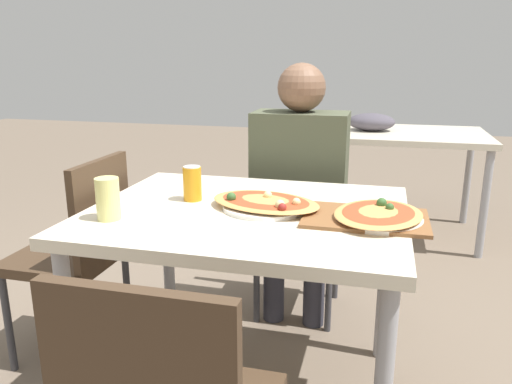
% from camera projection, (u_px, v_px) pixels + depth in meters
% --- Properties ---
extents(dining_table, '(1.07, 0.86, 0.73)m').
position_uv_depth(dining_table, '(247.00, 230.00, 1.72)').
color(dining_table, beige).
rests_on(dining_table, ground_plane).
extents(chair_far_seated, '(0.40, 0.40, 0.86)m').
position_uv_depth(chair_far_seated, '(302.00, 212.00, 2.46)').
color(chair_far_seated, '#3F2D1E').
rests_on(chair_far_seated, ground_plane).
extents(chair_side_left, '(0.40, 0.40, 0.86)m').
position_uv_depth(chair_side_left, '(79.00, 247.00, 2.01)').
color(chair_side_left, '#3F2D1E').
rests_on(chair_side_left, ground_plane).
extents(person_seated, '(0.43, 0.26, 1.21)m').
position_uv_depth(person_seated, '(299.00, 173.00, 2.30)').
color(person_seated, '#2D2D38').
rests_on(person_seated, ground_plane).
extents(pizza_main, '(0.44, 0.36, 0.06)m').
position_uv_depth(pizza_main, '(265.00, 203.00, 1.70)').
color(pizza_main, white).
rests_on(pizza_main, dining_table).
extents(soda_can, '(0.07, 0.07, 0.12)m').
position_uv_depth(soda_can, '(192.00, 183.00, 1.79)').
color(soda_can, orange).
rests_on(soda_can, dining_table).
extents(drink_glass, '(0.08, 0.08, 0.14)m').
position_uv_depth(drink_glass, '(108.00, 199.00, 1.58)').
color(drink_glass, '#E0DB7F').
rests_on(drink_glass, dining_table).
extents(serving_tray, '(0.39, 0.27, 0.01)m').
position_uv_depth(serving_tray, '(365.00, 218.00, 1.59)').
color(serving_tray, brown).
rests_on(serving_tray, dining_table).
extents(pizza_second, '(0.35, 0.39, 0.06)m').
position_uv_depth(pizza_second, '(378.00, 215.00, 1.57)').
color(pizza_second, white).
rests_on(pizza_second, dining_table).
extents(background_table, '(1.10, 0.80, 0.85)m').
position_uv_depth(background_table, '(397.00, 139.00, 3.45)').
color(background_table, beige).
rests_on(background_table, ground_plane).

